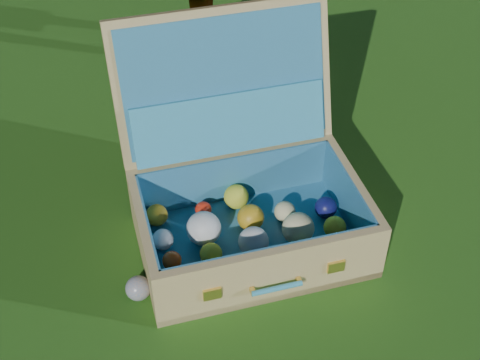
% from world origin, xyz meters
% --- Properties ---
extents(ground, '(60.00, 60.00, 0.00)m').
position_xyz_m(ground, '(0.00, 0.00, 0.00)').
color(ground, '#215114').
rests_on(ground, ground).
extents(stray_ball, '(0.06, 0.06, 0.06)m').
position_xyz_m(stray_ball, '(-0.49, 0.00, 0.03)').
color(stray_ball, '#4270AE').
rests_on(stray_ball, ground).
extents(suitcase, '(0.63, 0.60, 0.53)m').
position_xyz_m(suitcase, '(-0.16, 0.13, 0.15)').
color(suitcase, tan).
rests_on(suitcase, ground).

